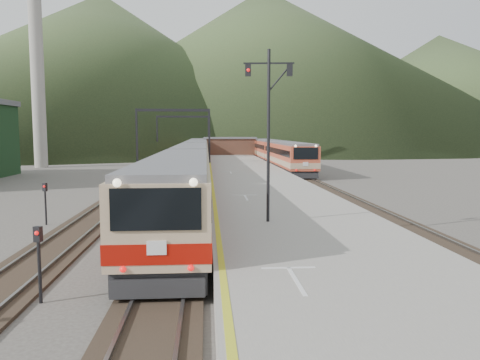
{
  "coord_description": "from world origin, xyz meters",
  "views": [
    {
      "loc": [
        1.42,
        -6.05,
        4.97
      ],
      "look_at": [
        3.5,
        22.89,
        2.0
      ],
      "focal_mm": 35.0,
      "sensor_mm": 36.0,
      "label": 1
    }
  ],
  "objects": [
    {
      "name": "main_train",
      "position": [
        0.0,
        49.3,
        2.12
      ],
      "size": [
        3.09,
        84.65,
        3.77
      ],
      "color": "tan",
      "rests_on": "track_main"
    },
    {
      "name": "second_train",
      "position": [
        11.5,
        61.97,
        2.12
      ],
      "size": [
        3.1,
        42.13,
        3.78
      ],
      "color": "#B84A30",
      "rests_on": "track_second"
    },
    {
      "name": "gantry_far",
      "position": [
        -2.85,
        80.0,
        5.59
      ],
      "size": [
        9.55,
        0.25,
        8.0
      ],
      "color": "black",
      "rests_on": "ground"
    },
    {
      "name": "platform",
      "position": [
        5.6,
        38.0,
        0.5
      ],
      "size": [
        8.0,
        100.0,
        1.0
      ],
      "primitive_type": "cube",
      "color": "gray",
      "rests_on": "ground"
    },
    {
      "name": "hill_c",
      "position": [
        110.0,
        210.0,
        25.0
      ],
      "size": [
        160.0,
        160.0,
        50.0
      ],
      "primitive_type": "cone",
      "color": "#304023",
      "rests_on": "ground"
    },
    {
      "name": "signal_mast",
      "position": [
        4.14,
        14.41,
        5.57
      ],
      "size": [
        2.2,
        0.39,
        7.54
      ],
      "color": "black",
      "rests_on": "platform"
    },
    {
      "name": "gantry_near",
      "position": [
        -2.85,
        55.0,
        5.59
      ],
      "size": [
        9.55,
        0.25,
        8.0
      ],
      "color": "black",
      "rests_on": "ground"
    },
    {
      "name": "smokestack",
      "position": [
        -22.0,
        62.0,
        15.0
      ],
      "size": [
        1.8,
        1.8,
        30.0
      ],
      "primitive_type": "cylinder",
      "color": "#9E998E",
      "rests_on": "ground"
    },
    {
      "name": "short_signal_a",
      "position": [
        -3.44,
        7.54,
        1.46
      ],
      "size": [
        0.26,
        0.22,
        2.27
      ],
      "color": "black",
      "rests_on": "ground"
    },
    {
      "name": "station_shed",
      "position": [
        5.6,
        78.0,
        2.57
      ],
      "size": [
        9.4,
        4.4,
        3.1
      ],
      "color": "#523124",
      "rests_on": "platform"
    },
    {
      "name": "hill_b",
      "position": [
        30.0,
        230.0,
        37.5
      ],
      "size": [
        220.0,
        220.0,
        75.0
      ],
      "primitive_type": "cone",
      "color": "#304023",
      "rests_on": "ground"
    },
    {
      "name": "track_far",
      "position": [
        -5.0,
        40.0,
        0.07
      ],
      "size": [
        2.6,
        200.0,
        0.23
      ],
      "color": "black",
      "rests_on": "ground"
    },
    {
      "name": "short_signal_c",
      "position": [
        -7.22,
        19.43,
        1.46
      ],
      "size": [
        0.27,
        0.24,
        2.27
      ],
      "color": "black",
      "rests_on": "ground"
    },
    {
      "name": "short_signal_b",
      "position": [
        -2.21,
        32.89,
        1.46
      ],
      "size": [
        0.23,
        0.18,
        2.27
      ],
      "color": "black",
      "rests_on": "ground"
    },
    {
      "name": "track_main",
      "position": [
        0.0,
        40.0,
        0.07
      ],
      "size": [
        2.6,
        200.0,
        0.23
      ],
      "color": "black",
      "rests_on": "ground"
    },
    {
      "name": "track_second",
      "position": [
        11.5,
        40.0,
        0.07
      ],
      "size": [
        2.6,
        200.0,
        0.23
      ],
      "color": "black",
      "rests_on": "ground"
    },
    {
      "name": "hill_a",
      "position": [
        -40.0,
        190.0,
        30.0
      ],
      "size": [
        180.0,
        180.0,
        60.0
      ],
      "primitive_type": "cone",
      "color": "#304023",
      "rests_on": "ground"
    }
  ]
}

